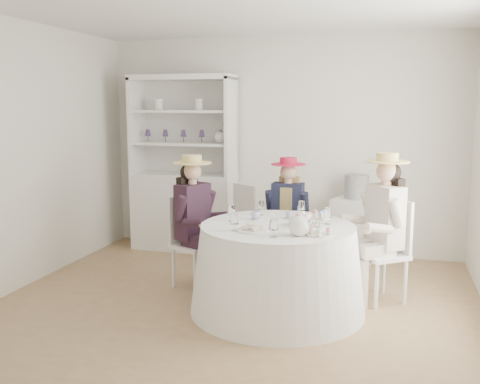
# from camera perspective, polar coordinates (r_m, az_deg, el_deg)

# --- Properties ---
(ground) EXTENTS (4.50, 4.50, 0.00)m
(ground) POSITION_cam_1_polar(r_m,az_deg,el_deg) (5.18, -0.31, -11.72)
(ground) COLOR olive
(ground) RESTS_ON ground
(ceiling) EXTENTS (4.50, 4.50, 0.00)m
(ceiling) POSITION_cam_1_polar(r_m,az_deg,el_deg) (4.91, -0.33, 19.19)
(ceiling) COLOR white
(ceiling) RESTS_ON wall_back
(wall_back) EXTENTS (4.50, 0.00, 4.50)m
(wall_back) POSITION_cam_1_polar(r_m,az_deg,el_deg) (6.80, 4.35, 4.98)
(wall_back) COLOR silver
(wall_back) RESTS_ON ground
(wall_front) EXTENTS (4.50, 0.00, 4.50)m
(wall_front) POSITION_cam_1_polar(r_m,az_deg,el_deg) (3.01, -10.90, -0.54)
(wall_front) COLOR silver
(wall_front) RESTS_ON ground
(wall_left) EXTENTS (0.00, 4.50, 4.50)m
(wall_left) POSITION_cam_1_polar(r_m,az_deg,el_deg) (5.89, -21.91, 3.68)
(wall_left) COLOR silver
(wall_left) RESTS_ON ground
(tea_table) EXTENTS (1.58, 1.58, 0.80)m
(tea_table) POSITION_cam_1_polar(r_m,az_deg,el_deg) (4.90, 4.01, -8.09)
(tea_table) COLOR white
(tea_table) RESTS_ON ground
(hutch) EXTENTS (1.32, 0.50, 2.23)m
(hutch) POSITION_cam_1_polar(r_m,az_deg,el_deg) (6.93, -5.89, 0.38)
(hutch) COLOR silver
(hutch) RESTS_ON ground
(side_table) EXTENTS (0.60, 0.60, 0.75)m
(side_table) POSITION_cam_1_polar(r_m,az_deg,el_deg) (6.57, 12.19, -3.94)
(side_table) COLOR silver
(side_table) RESTS_ON ground
(hatbox) EXTENTS (0.30, 0.30, 0.28)m
(hatbox) POSITION_cam_1_polar(r_m,az_deg,el_deg) (6.48, 12.34, 0.54)
(hatbox) COLOR black
(hatbox) RESTS_ON side_table
(guest_left) EXTENTS (0.57, 0.52, 1.36)m
(guest_left) POSITION_cam_1_polar(r_m,az_deg,el_deg) (5.42, -4.88, -2.34)
(guest_left) COLOR silver
(guest_left) RESTS_ON ground
(guest_mid) EXTENTS (0.47, 0.49, 1.30)m
(guest_mid) POSITION_cam_1_polar(r_m,az_deg,el_deg) (5.80, 5.07, -1.88)
(guest_mid) COLOR silver
(guest_mid) RESTS_ON ground
(guest_right) EXTENTS (0.61, 0.59, 1.42)m
(guest_right) POSITION_cam_1_polar(r_m,az_deg,el_deg) (5.17, 14.96, -2.81)
(guest_right) COLOR silver
(guest_right) RESTS_ON ground
(spare_chair) EXTENTS (0.54, 0.54, 0.94)m
(spare_chair) POSITION_cam_1_polar(r_m,az_deg,el_deg) (6.39, 1.12, -2.96)
(spare_chair) COLOR silver
(spare_chair) RESTS_ON ground
(teacup_a) EXTENTS (0.12, 0.12, 0.07)m
(teacup_a) POSITION_cam_1_polar(r_m,az_deg,el_deg) (4.99, 1.66, -2.57)
(teacup_a) COLOR white
(teacup_a) RESTS_ON tea_table
(teacup_b) EXTENTS (0.09, 0.09, 0.07)m
(teacup_b) POSITION_cam_1_polar(r_m,az_deg,el_deg) (5.06, 5.21, -2.48)
(teacup_b) COLOR white
(teacup_b) RESTS_ON tea_table
(teacup_c) EXTENTS (0.09, 0.09, 0.07)m
(teacup_c) POSITION_cam_1_polar(r_m,az_deg,el_deg) (4.94, 6.68, -2.78)
(teacup_c) COLOR white
(teacup_c) RESTS_ON tea_table
(flower_bowl) EXTENTS (0.26, 0.26, 0.05)m
(flower_bowl) POSITION_cam_1_polar(r_m,az_deg,el_deg) (4.74, 6.52, -3.40)
(flower_bowl) COLOR white
(flower_bowl) RESTS_ON tea_table
(flower_arrangement) EXTENTS (0.17, 0.16, 0.06)m
(flower_arrangement) POSITION_cam_1_polar(r_m,az_deg,el_deg) (4.71, 6.78, -2.81)
(flower_arrangement) COLOR pink
(flower_arrangement) RESTS_ON tea_table
(table_teapot) EXTENTS (0.25, 0.18, 0.19)m
(table_teapot) POSITION_cam_1_polar(r_m,az_deg,el_deg) (4.41, 6.34, -3.62)
(table_teapot) COLOR white
(table_teapot) RESTS_ON tea_table
(sandwich_plate) EXTENTS (0.27, 0.27, 0.06)m
(sandwich_plate) POSITION_cam_1_polar(r_m,az_deg,el_deg) (4.56, 1.32, -3.98)
(sandwich_plate) COLOR white
(sandwich_plate) RESTS_ON tea_table
(cupcake_stand) EXTENTS (0.22, 0.22, 0.20)m
(cupcake_stand) POSITION_cam_1_polar(r_m,az_deg,el_deg) (4.44, 8.51, -3.65)
(cupcake_stand) COLOR white
(cupcake_stand) RESTS_ON tea_table
(stemware_set) EXTENTS (0.94, 0.95, 0.15)m
(stemware_set) POSITION_cam_1_polar(r_m,az_deg,el_deg) (4.78, 4.07, -2.65)
(stemware_set) COLOR white
(stemware_set) RESTS_ON tea_table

